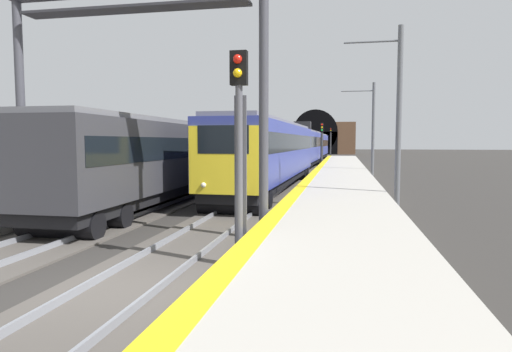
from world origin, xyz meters
TOP-DOWN VIEW (x-y plane):
  - ground_plane at (0.00, 0.00)m, footprint 320.00×320.00m
  - platform_right at (0.00, -4.01)m, footprint 112.00×3.85m
  - platform_right_edge_strip at (0.00, -2.34)m, footprint 112.00×0.50m
  - track_main_line at (0.00, 0.00)m, footprint 160.00×2.92m
  - train_main_approaching at (38.38, 0.00)m, footprint 60.63×3.28m
  - train_adjacent_platform at (32.98, 4.25)m, footprint 60.62×2.96m
  - railway_signal_near at (1.93, -1.87)m, footprint 0.39×0.38m
  - railway_signal_mid at (41.17, -1.87)m, footprint 0.39×0.38m
  - railway_signal_far at (76.24, -1.87)m, footprint 0.39×0.38m
  - overhead_signal_gantry at (4.95, 2.13)m, footprint 0.70×8.31m
  - tunnel_portal at (95.36, 2.13)m, footprint 2.59×18.13m
  - catenary_mast_near at (10.76, -6.30)m, footprint 0.22×2.32m
  - catenary_mast_far at (26.10, -6.29)m, footprint 0.22×2.48m

SIDE VIEW (x-z plane):
  - ground_plane at x=0.00m, z-range 0.00..0.00m
  - track_main_line at x=0.00m, z-range -0.06..0.15m
  - platform_right at x=0.00m, z-range 0.00..0.90m
  - platform_right_edge_strip at x=0.00m, z-range 0.90..0.91m
  - train_adjacent_platform at x=32.98m, z-range -0.17..4.65m
  - train_main_approaching at x=38.38m, z-range -0.15..4.84m
  - railway_signal_near at x=1.93m, z-range 0.44..5.37m
  - railway_signal_mid at x=41.17m, z-range 0.54..5.50m
  - railway_signal_far at x=76.24m, z-range 0.45..5.90m
  - tunnel_portal at x=95.36m, z-range -1.40..8.82m
  - catenary_mast_far at x=26.10m, z-range 0.13..7.39m
  - catenary_mast_near at x=10.76m, z-range 0.12..7.63m
  - overhead_signal_gantry at x=4.95m, z-range 1.88..9.62m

